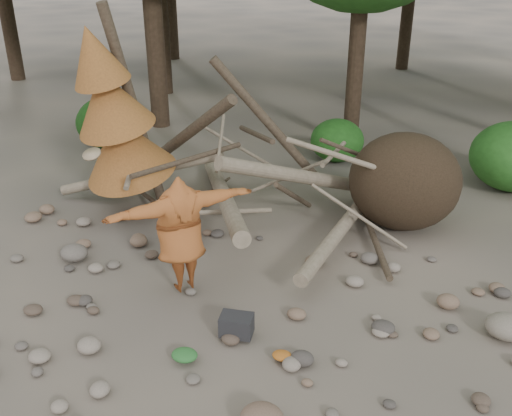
# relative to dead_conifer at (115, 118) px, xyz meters

# --- Properties ---
(ground) EXTENTS (120.00, 120.00, 0.00)m
(ground) POSITION_rel_dead_conifer_xyz_m (3.12, -3.37, -2.11)
(ground) COLOR #514C44
(ground) RESTS_ON ground
(deadfall_pile) EXTENTS (8.55, 5.24, 3.30)m
(deadfall_pile) POSITION_rel_dead_conifer_xyz_m (5.13, 0.87, -1.16)
(deadfall_pile) COLOR #332619
(deadfall_pile) RESTS_ON ground
(dead_conifer) EXTENTS (2.06, 2.16, 4.35)m
(dead_conifer) POSITION_rel_dead_conifer_xyz_m (0.00, 0.00, 0.00)
(dead_conifer) COLOR #4C3F30
(dead_conifer) RESTS_ON ground
(bush_left) EXTENTS (1.80, 1.80, 1.44)m
(bush_left) POSITION_rel_dead_conifer_xyz_m (-2.38, 3.83, -1.39)
(bush_left) COLOR #194A13
(bush_left) RESTS_ON ground
(bush_mid) EXTENTS (1.40, 1.40, 1.12)m
(bush_mid) POSITION_rel_dead_conifer_xyz_m (3.92, 4.43, -1.55)
(bush_mid) COLOR #235E1B
(bush_mid) RESTS_ON ground
(frisbee_thrower) EXTENTS (2.62, 2.16, 2.36)m
(frisbee_thrower) POSITION_rel_dead_conifer_xyz_m (2.34, -2.47, -1.03)
(frisbee_thrower) COLOR #A15324
(frisbee_thrower) RESTS_ON ground
(backpack) EXTENTS (0.50, 0.35, 0.32)m
(backpack) POSITION_rel_dead_conifer_xyz_m (3.55, -3.41, -1.95)
(backpack) COLOR black
(backpack) RESTS_ON ground
(cloth_green) EXTENTS (0.37, 0.31, 0.14)m
(cloth_green) POSITION_rel_dead_conifer_xyz_m (3.02, -4.13, -2.04)
(cloth_green) COLOR #29672C
(cloth_green) RESTS_ON ground
(cloth_orange) EXTENTS (0.28, 0.23, 0.10)m
(cloth_orange) POSITION_rel_dead_conifer_xyz_m (4.32, -3.76, -2.06)
(cloth_orange) COLOR #A75B1C
(cloth_orange) RESTS_ON ground
(boulder_mid_right) EXTENTS (0.61, 0.55, 0.37)m
(boulder_mid_right) POSITION_rel_dead_conifer_xyz_m (7.39, -2.36, -1.93)
(boulder_mid_right) COLOR gray
(boulder_mid_right) RESTS_ON ground
(boulder_mid_left) EXTENTS (0.51, 0.46, 0.30)m
(boulder_mid_left) POSITION_rel_dead_conifer_xyz_m (0.02, -2.05, -1.96)
(boulder_mid_left) COLOR #676057
(boulder_mid_left) RESTS_ON ground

